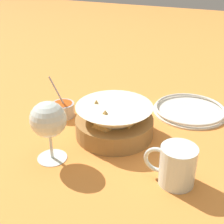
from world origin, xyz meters
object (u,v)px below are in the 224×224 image
object	(u,v)px
sauce_cup	(63,109)
beer_mug	(177,166)
wine_glass	(48,121)
food_basket	(112,122)
side_plate	(190,110)

from	to	relation	value
sauce_cup	beer_mug	world-z (taller)	sauce_cup
sauce_cup	wine_glass	bearing A→B (deg)	113.82
wine_glass	beer_mug	distance (m)	0.29
food_basket	side_plate	world-z (taller)	food_basket
food_basket	sauce_cup	xyz separation A→B (m)	(0.17, -0.04, -0.02)
sauce_cup	beer_mug	distance (m)	0.40
beer_mug	side_plate	xyz separation A→B (m)	(0.03, -0.33, -0.03)
food_basket	sauce_cup	distance (m)	0.18
food_basket	sauce_cup	bearing A→B (deg)	-13.72
beer_mug	side_plate	world-z (taller)	beer_mug
food_basket	beer_mug	distance (m)	0.23
food_basket	wine_glass	distance (m)	0.18
beer_mug	side_plate	size ratio (longest dim) A/B	0.50
wine_glass	side_plate	xyz separation A→B (m)	(-0.25, -0.36, -0.09)
food_basket	side_plate	distance (m)	0.27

